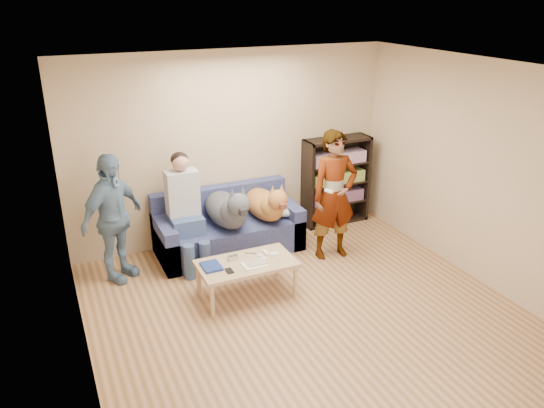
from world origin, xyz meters
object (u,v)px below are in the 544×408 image
person_seated (185,207)px  coffee_table (247,266)px  person_standing_right (334,195)px  camera_silver (233,258)px  sofa (228,230)px  dog_tan (266,204)px  notebook_blue (211,266)px  dog_gray (228,209)px  person_standing_left (113,219)px  bookshelf (336,179)px

person_seated → coffee_table: size_ratio=1.34×
person_standing_right → camera_silver: size_ratio=15.42×
sofa → dog_tan: 0.64m
notebook_blue → dog_gray: bearing=60.1°
person_standing_left → sofa: bearing=-31.0°
bookshelf → person_standing_right: bearing=-122.0°
person_standing_right → bookshelf: size_ratio=1.30×
camera_silver → notebook_blue: bearing=-166.0°
bookshelf → dog_gray: bearing=-167.5°
notebook_blue → dog_tan: size_ratio=0.22×
camera_silver → sofa: (0.32, 1.06, -0.16)m
person_standing_right → person_standing_left: 2.74m
coffee_table → sofa: bearing=80.5°
camera_silver → coffee_table: bearing=-45.0°
dog_gray → dog_tan: size_ratio=1.09×
person_standing_right → sofa: size_ratio=0.89×
bookshelf → person_standing_left: bearing=-173.0°
notebook_blue → dog_gray: 1.13m
person_standing_left → sofa: size_ratio=0.83×
sofa → bookshelf: bookshelf is taller
dog_tan → notebook_blue: bearing=-138.6°
notebook_blue → coffee_table: notebook_blue is taller
notebook_blue → person_seated: bearing=89.6°
person_seated → coffee_table: bearing=-69.6°
person_standing_right → notebook_blue: 1.89m
sofa → camera_silver: bearing=-106.7°
person_standing_right → person_seated: person_standing_right is taller
person_standing_left → notebook_blue: (0.88, -0.96, -0.36)m
sofa → person_standing_left: bearing=-173.4°
camera_silver → dog_gray: bearing=73.0°
dog_tan → coffee_table: bearing=-124.4°
coffee_table → dog_tan: bearing=55.6°
person_standing_left → dog_gray: 1.44m
person_standing_right → coffee_table: size_ratio=1.54×
person_standing_right → dog_gray: (-1.25, 0.55, -0.18)m
person_standing_right → dog_gray: bearing=160.0°
dog_gray → dog_tan: (0.54, 0.01, -0.02)m
notebook_blue → dog_gray: dog_gray is taller
person_seated → dog_tan: size_ratio=1.26×
sofa → coffee_table: bearing=-99.5°
notebook_blue → camera_silver: camera_silver is taller
person_standing_right → notebook_blue: (-1.80, -0.41, -0.42)m
coffee_table → bookshelf: bookshelf is taller
bookshelf → person_seated: bearing=-171.4°
notebook_blue → sofa: sofa is taller
sofa → bookshelf: (1.80, 0.23, 0.40)m
person_standing_left → camera_silver: bearing=-75.1°
sofa → person_seated: bearing=-167.9°
person_standing_left → dog_tan: bearing=-37.5°
dog_gray → coffee_table: dog_gray is taller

